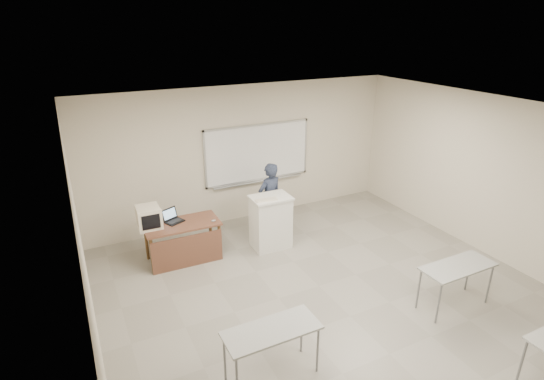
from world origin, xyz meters
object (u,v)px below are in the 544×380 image
presenter (270,199)px  instructor_desk (184,236)px  crt_monitor (149,217)px  keyboard (266,200)px  mouse (214,221)px  whiteboard (258,154)px  laptop (174,218)px  podium (271,222)px

presenter → instructor_desk: bearing=-4.3°
instructor_desk → presenter: 1.95m
crt_monitor → keyboard: crt_monitor is taller
mouse → keyboard: bearing=7.7°
whiteboard → laptop: 2.51m
instructor_desk → laptop: size_ratio=4.34×
crt_monitor → keyboard: bearing=-13.5°
instructor_desk → podium: podium is taller
laptop → keyboard: size_ratio=0.75×
podium → presenter: bearing=66.7°
whiteboard → crt_monitor: size_ratio=5.34×
podium → mouse: 1.16m
podium → crt_monitor: bearing=170.3°
mouse → presenter: (1.36, 0.39, 0.02)m
instructor_desk → mouse: (0.55, -0.09, 0.23)m
instructor_desk → crt_monitor: 0.72m
keyboard → presenter: presenter is taller
laptop → presenter: (2.01, 0.03, -0.02)m
mouse → presenter: 1.41m
whiteboard → mouse: whiteboard is taller
instructor_desk → crt_monitor: bearing=158.0°
presenter → podium: bearing=52.2°
crt_monitor → keyboard: 2.16m
laptop → keyboard: 1.75m
whiteboard → instructor_desk: size_ratio=1.82×
crt_monitor → laptop: 0.47m
keyboard → presenter: size_ratio=0.27×
crt_monitor → presenter: presenter is taller
whiteboard → presenter: bearing=-101.2°
laptop → podium: bearing=-38.6°
mouse → keyboard: size_ratio=0.21×
instructor_desk → keyboard: bearing=-10.3°
instructor_desk → laptop: (-0.10, 0.27, 0.27)m
podium → mouse: podium is taller
crt_monitor → mouse: size_ratio=5.37×
podium → presenter: presenter is taller
keyboard → laptop: bearing=166.8°
crt_monitor → presenter: bearing=2.8°
whiteboard → crt_monitor: (-2.65, -1.04, -0.54)m
podium → crt_monitor: crt_monitor is taller
mouse → instructor_desk: bearing=-168.7°
whiteboard → presenter: (-0.19, -0.97, -0.69)m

